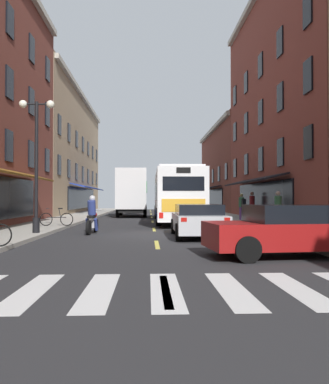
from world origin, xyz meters
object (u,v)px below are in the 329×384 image
Objects in this scene: sedan_near at (289,230)px; pedestrian_mid at (278,208)px; bicycle_mid at (56,219)px; pedestrian_rear at (252,205)px; sedan_far at (198,220)px; motorcycle_rider at (92,217)px; street_lamp_twin at (36,159)px; transit_bus at (176,196)px; sedan_mid at (136,206)px; pedestrian_near at (242,206)px; box_truck at (132,193)px.

sedan_near is 10.47m from pedestrian_mid.
bicycle_mid is 13.63m from pedestrian_rear.
motorcycle_rider is at bearing 158.76° from sedan_far.
street_lamp_twin is (-6.49, 0.59, 2.44)m from sedan_far.
sedan_near is at bearing -86.16° from pedestrian_mid.
transit_bus is at bearing 97.23° from sedan_near.
pedestrian_near is at bearing -67.09° from sedan_mid.
box_truck is 3.80× the size of pedestrian_rear.
street_lamp_twin is (-6.30, -9.31, 1.40)m from transit_bus.
box_truck is 1.30× the size of street_lamp_twin.
sedan_far is at bearing 92.49° from pedestrian_rear.
pedestrian_mid is at bearing -107.68° from pedestrian_near.
pedestrian_rear is (5.20, 11.45, 0.42)m from sedan_far.
box_truck is at bearing 111.02° from transit_bus.
box_truck is 3.96× the size of pedestrian_mid.
sedan_mid is 27.81m from sedan_far.
street_lamp_twin is at bearing -152.00° from motorcycle_rider.
pedestrian_rear is at bearing 106.96° from pedestrian_mid.
pedestrian_mid is (8.08, -13.38, -0.96)m from box_truck.
pedestrian_near is (7.47, -7.94, -0.97)m from box_truck.
box_truck is 3.37× the size of motorcycle_rider.
sedan_far is 2.64× the size of pedestrian_near.
motorcycle_rider is 1.21× the size of pedestrian_near.
transit_bus reaches higher than pedestrian_rear.
pedestrian_near is at bearing 81.14° from sedan_near.
pedestrian_near is at bearing 44.47° from motorcycle_rider.
motorcycle_rider is (-6.14, 7.06, 0.01)m from sedan_near.
street_lamp_twin is (0.12, -4.08, 2.61)m from bicycle_mid.
street_lamp_twin is (-2.10, -1.11, 2.41)m from motorcycle_rider.
pedestrian_near reaches higher than sedan_mid.
transit_bus is at bearing 91.13° from sedan_far.
pedestrian_rear is at bearing 29.82° from bicycle_mid.
transit_bus is 7.18× the size of bicycle_mid.
transit_bus is 5.65m from pedestrian_rear.
motorcycle_rider is at bearing 28.00° from street_lamp_twin.
pedestrian_rear is (11.81, 6.77, 0.59)m from bicycle_mid.
motorcycle_rider is at bearing -93.77° from box_truck.
motorcycle_rider reaches higher than sedan_mid.
transit_bus reaches higher than sedan_far.
transit_bus reaches higher than sedan_near.
sedan_far is 2.56× the size of pedestrian_mid.
pedestrian_mid reaches higher than pedestrian_near.
sedan_near is 2.56× the size of bicycle_mid.
sedan_near is 2.56× the size of pedestrian_near.
street_lamp_twin is (-11.26, -4.07, 2.06)m from pedestrian_mid.
box_truck is at bearing -90.38° from sedan_mid.
transit_bus is 4.40m from pedestrian_near.
box_truck is at bearing 100.43° from sedan_far.
bicycle_mid is 0.32× the size of street_lamp_twin.
box_truck is 16.42m from motorcycle_rider.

